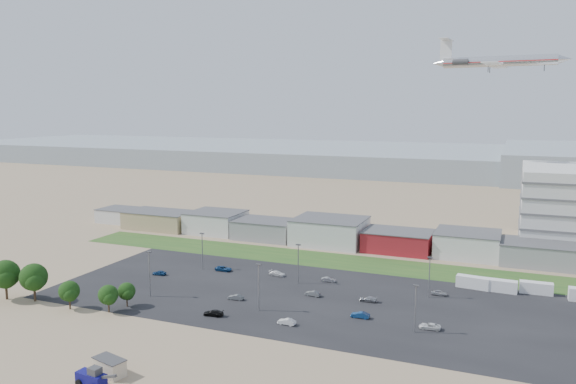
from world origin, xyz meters
The scene contains 34 objects.
ground centered at (0.00, 0.00, 0.00)m, with size 700.00×700.00×0.00m, color #877055.
parking_lot centered at (5.00, 20.00, 0.01)m, with size 120.00×50.00×0.01m, color black.
grass_strip centered at (0.00, 52.00, 0.01)m, with size 160.00×16.00×0.02m, color #26501E.
hills_backdrop centered at (40.00, 315.00, 4.50)m, with size 700.00×200.00×9.00m, color gray, non-canonical shape.
building_row centered at (-17.00, 71.00, 4.00)m, with size 170.00×20.00×8.00m, color silver, non-canonical shape.
portable_shed centered at (-11.34, -27.68, 1.41)m, with size 5.62×2.92×2.83m, color beige, non-canonical shape.
telehandler centered at (-11.44, -31.85, 1.67)m, with size 8.02×2.67×3.34m, color #0C0B5B, non-canonical shape.
box_trailer_a centered at (39.84, 41.37, 1.43)m, with size 7.62×2.38×2.86m, color silver, non-canonical shape.
box_trailer_b centered at (46.06, 41.04, 1.42)m, with size 7.57×2.37×2.84m, color silver, non-canonical shape.
box_trailer_c centered at (53.88, 42.69, 1.37)m, with size 7.30×2.28×2.74m, color silver, non-canonical shape.
tree_far_left centered at (-57.45, -7.12, 5.16)m, with size 6.88×6.88×10.32m, color #13330E, non-canonical shape.
tree_left centered at (-50.54, -5.63, 4.90)m, with size 6.53×6.53×9.79m, color #13330E, non-canonical shape.
tree_mid centered at (-39.51, -6.63, 3.56)m, with size 4.74×4.74×7.11m, color #13330E, non-canonical shape.
tree_right centered at (-30.50, -4.95, 3.38)m, with size 4.51×4.51×6.76m, color #13330E, non-canonical shape.
tree_near centered at (-29.15, -0.62, 3.05)m, with size 4.06×4.06×6.09m, color #13330E, non-canonical shape.
lightpole_front_l centered at (-28.51, 6.91, 5.31)m, with size 1.25×0.52×10.62m, color slate, non-canonical shape.
lightpole_front_m centered at (-1.41, 8.04, 5.12)m, with size 1.21×0.50×10.25m, color slate, non-canonical shape.
lightpole_front_r centered at (31.53, 8.78, 4.73)m, with size 1.11×0.46×9.46m, color slate, non-canonical shape.
lightpole_back_l centered at (-28.79, 30.69, 4.95)m, with size 1.16×0.49×9.90m, color slate, non-canonical shape.
lightpole_back_m centered at (-0.49, 28.94, 4.94)m, with size 1.16×0.48×9.88m, color slate, non-canonical shape.
lightpole_back_r centered at (31.02, 30.46, 4.76)m, with size 1.12×0.47×9.51m, color slate, non-canonical shape.
airliner centered at (40.89, 99.75, 57.79)m, with size 42.30×28.84×12.50m, color silver, non-canonical shape.
parked_car_0 centered at (34.02, 11.49, 0.59)m, with size 1.95×4.24×1.18m, color silver.
parked_car_1 centered at (19.83, 12.09, 0.64)m, with size 1.36×3.89×1.28m, color navy.
parked_car_3 centered at (-8.87, 1.62, 0.62)m, with size 1.74×4.29×1.24m, color black.
parked_car_4 centered at (-9.14, 12.25, 0.59)m, with size 1.25×3.57×1.18m, color #595B5E.
parked_car_5 centered at (-36.37, 21.60, 0.61)m, with size 1.45×3.61×1.23m, color navy.
parked_car_6 centered at (-7.70, 32.61, 0.64)m, with size 1.78×4.38×1.27m, color silver.
parked_car_7 centered at (6.15, 21.26, 0.61)m, with size 1.30×3.73×1.23m, color #595B5E.
parked_car_8 centered at (33.07, 32.80, 0.62)m, with size 1.47×3.65×1.24m, color #A5A5AA.
parked_car_9 centered at (-22.70, 31.22, 0.63)m, with size 2.11×4.57×1.27m, color navy.
parked_car_11 centered at (6.12, 32.74, 0.58)m, with size 1.23×3.53×1.16m, color #A5A5AA.
parked_car_12 centered at (18.90, 22.38, 0.59)m, with size 1.65×4.05×1.18m, color #A5A5AA.
parked_car_13 centered at (7.12, 2.98, 0.61)m, with size 1.30×3.73×1.23m, color silver.
Camera 1 is at (47.98, -96.08, 42.97)m, focal length 35.00 mm.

